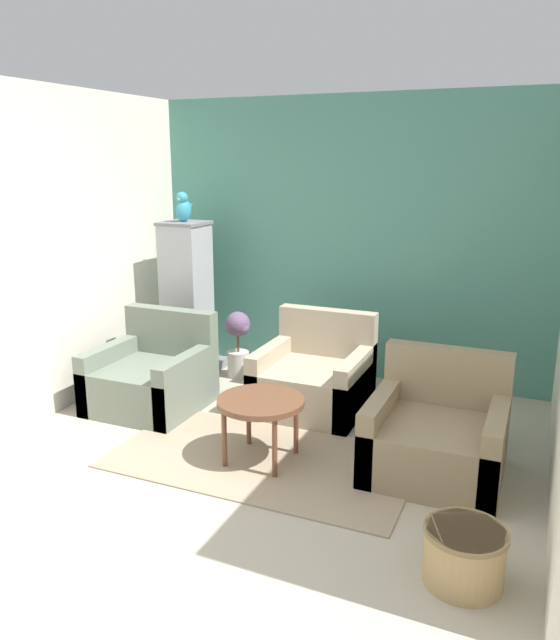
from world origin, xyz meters
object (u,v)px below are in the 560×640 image
object	(u,v)px
coffee_table	(261,406)
birdcage	(187,303)
armchair_right	(437,437)
armchair_left	(152,378)
armchair_middle	(314,379)
parrot	(184,208)
potted_plant	(238,339)
wicker_basket	(464,554)

from	to	relation	value
coffee_table	birdcage	bearing A→B (deg)	135.34
coffee_table	armchair_right	distance (m)	1.21
armchair_left	armchair_middle	world-z (taller)	same
parrot	armchair_middle	bearing A→B (deg)	-15.09
parrot	armchair_right	bearing A→B (deg)	-23.30
coffee_table	potted_plant	bearing A→B (deg)	122.29
parrot	coffee_table	bearing A→B (deg)	-44.70
coffee_table	armchair_middle	distance (m)	1.08
wicker_basket	potted_plant	bearing A→B (deg)	136.86
armchair_middle	birdcage	xyz separation A→B (m)	(-1.49, 0.40, 0.44)
armchair_middle	parrot	xyz separation A→B (m)	(-1.49, 0.40, 1.37)
birdcage	armchair_right	bearing A→B (deg)	-23.26
coffee_table	parrot	distance (m)	2.41
armchair_middle	potted_plant	distance (m)	1.06
coffee_table	parrot	bearing A→B (deg)	135.30
potted_plant	wicker_basket	size ratio (longest dim) A/B	1.55
coffee_table	armchair_left	bearing A→B (deg)	157.03
armchair_right	coffee_table	bearing A→B (deg)	-163.98
birdcage	potted_plant	distance (m)	0.62
parrot	potted_plant	bearing A→B (deg)	4.33
armchair_left	potted_plant	distance (m)	1.03
birdcage	potted_plant	xyz separation A→B (m)	(0.53, 0.04, -0.32)
parrot	potted_plant	size ratio (longest dim) A/B	0.44
armchair_middle	birdcage	distance (m)	1.60
coffee_table	armchair_middle	xyz separation A→B (m)	(0.00, 1.07, -0.16)
armchair_right	parrot	size ratio (longest dim) A/B	3.07
wicker_basket	armchair_right	bearing A→B (deg)	106.60
coffee_table	armchair_middle	bearing A→B (deg)	89.88
armchair_left	potted_plant	size ratio (longest dim) A/B	1.35
armchair_left	parrot	world-z (taller)	parrot
birdcage	potted_plant	size ratio (longest dim) A/B	2.30
armchair_left	birdcage	bearing A→B (deg)	102.44
coffee_table	armchair_middle	size ratio (longest dim) A/B	0.70
armchair_left	birdcage	size ratio (longest dim) A/B	0.59
armchair_left	armchair_middle	bearing A→B (deg)	22.27
armchair_middle	parrot	distance (m)	2.06
wicker_basket	armchair_left	bearing A→B (deg)	154.50
armchair_left	birdcage	world-z (taller)	birdcage
coffee_table	wicker_basket	distance (m)	1.70
coffee_table	potted_plant	world-z (taller)	potted_plant
parrot	armchair_left	bearing A→B (deg)	-77.60
armchair_right	parrot	world-z (taller)	parrot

